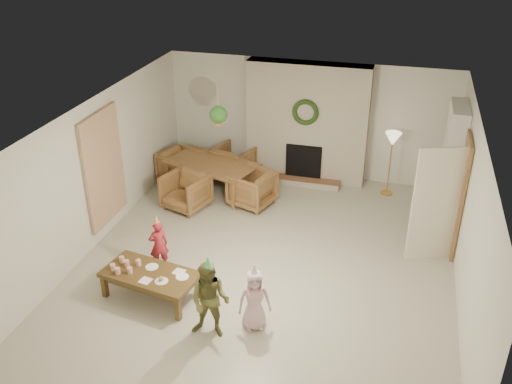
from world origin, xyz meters
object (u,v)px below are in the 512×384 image
(dining_chair_right, at_px, (252,188))
(child_plaid, at_px, (210,300))
(coffee_table_top, at_px, (150,274))
(child_pink, at_px, (254,300))
(dining_chair_far, at_px, (234,162))
(dining_table, at_px, (211,178))
(child_red, at_px, (159,245))
(dining_chair_near, at_px, (186,191))
(dining_chair_left, at_px, (181,167))

(dining_chair_right, height_order, child_plaid, child_plaid)
(coffee_table_top, distance_m, child_pink, 1.69)
(dining_chair_far, relative_size, coffee_table_top, 0.55)
(dining_table, height_order, child_plaid, child_plaid)
(dining_chair_right, xyz_separation_m, child_red, (-0.87, -2.45, 0.08))
(coffee_table_top, bearing_deg, child_pink, 1.20)
(dining_table, bearing_deg, dining_chair_near, -90.00)
(child_red, bearing_deg, dining_chair_far, -130.04)
(dining_chair_left, bearing_deg, coffee_table_top, -146.50)
(dining_chair_near, xyz_separation_m, dining_chair_right, (1.20, 0.45, 0.00))
(dining_table, height_order, dining_chair_right, dining_chair_right)
(dining_chair_left, relative_size, coffee_table_top, 0.55)
(dining_chair_right, distance_m, child_red, 2.60)
(dining_chair_near, distance_m, child_red, 2.03)
(dining_chair_left, distance_m, child_pink, 4.82)
(dining_chair_far, xyz_separation_m, coffee_table_top, (0.03, -4.26, 0.05))
(dining_chair_near, bearing_deg, dining_chair_far, 90.00)
(dining_chair_near, height_order, coffee_table_top, dining_chair_near)
(dining_table, distance_m, dining_chair_right, 1.00)
(child_red, bearing_deg, child_plaid, 98.54)
(coffee_table_top, bearing_deg, dining_chair_left, 114.87)
(child_plaid, relative_size, child_pink, 1.24)
(dining_chair_far, relative_size, child_pink, 0.84)
(dining_table, distance_m, child_plaid, 4.30)
(dining_chair_near, bearing_deg, dining_chair_right, 38.66)
(dining_chair_right, bearing_deg, coffee_table_top, 6.11)
(dining_chair_far, distance_m, child_plaid, 4.96)
(coffee_table_top, xyz_separation_m, child_pink, (1.67, -0.24, 0.06))
(dining_chair_near, distance_m, dining_chair_right, 1.28)
(dining_chair_far, height_order, child_pink, child_pink)
(dining_chair_near, bearing_deg, child_red, -62.51)
(coffee_table_top, bearing_deg, child_red, 113.89)
(dining_table, height_order, coffee_table_top, dining_table)
(child_pink, bearing_deg, child_red, 128.09)
(coffee_table_top, relative_size, child_pink, 1.52)
(coffee_table_top, bearing_deg, child_plaid, -16.27)
(dining_table, xyz_separation_m, child_red, (0.08, -2.76, 0.11))
(dining_table, distance_m, dining_chair_far, 0.80)
(dining_chair_left, height_order, coffee_table_top, dining_chair_left)
(dining_chair_right, height_order, child_pink, child_pink)
(dining_chair_near, height_order, dining_chair_far, same)
(coffee_table_top, bearing_deg, dining_chair_right, 87.48)
(child_pink, bearing_deg, dining_chair_near, 102.21)
(child_red, bearing_deg, dining_chair_left, -111.70)
(child_plaid, bearing_deg, dining_chair_left, 115.81)
(dining_chair_far, xyz_separation_m, dining_chair_right, (0.70, -1.07, 0.00))
(child_red, xyz_separation_m, child_plaid, (1.33, -1.29, 0.15))
(dining_chair_right, height_order, child_red, child_red)
(dining_chair_left, bearing_deg, dining_table, -90.00)
(dining_chair_near, relative_size, child_red, 0.91)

